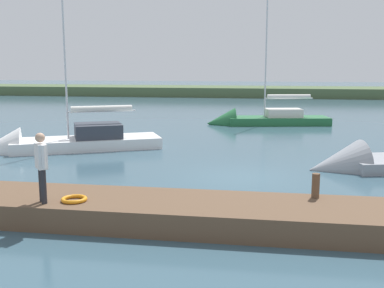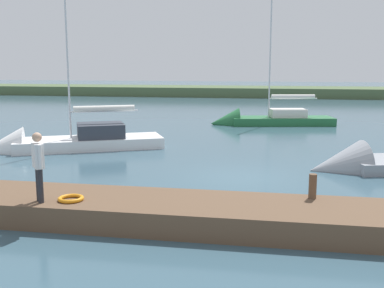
{
  "view_description": "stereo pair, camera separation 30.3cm",
  "coord_description": "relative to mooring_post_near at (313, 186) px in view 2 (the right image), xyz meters",
  "views": [
    {
      "loc": [
        -0.8,
        16.67,
        4.07
      ],
      "look_at": [
        1.89,
        -0.04,
        1.18
      ],
      "focal_mm": 43.55,
      "sensor_mm": 36.0,
      "label": 1
    },
    {
      "loc": [
        -1.1,
        16.62,
        4.07
      ],
      "look_at": [
        1.89,
        -0.04,
        1.18
      ],
      "focal_mm": 43.55,
      "sensor_mm": 36.0,
      "label": 2
    }
  ],
  "objects": [
    {
      "name": "sailboat_mid_channel",
      "position": [
        1.89,
        -20.0,
        -0.77
      ],
      "size": [
        8.59,
        3.68,
        10.0
      ],
      "rotation": [
        0.0,
        0.0,
        0.19
      ],
      "color": "#236638",
      "rests_on": "ground_plane"
    },
    {
      "name": "dock_pier",
      "position": [
        2.12,
        0.83,
        -0.64
      ],
      "size": [
        21.2,
        2.36,
        0.64
      ],
      "primitive_type": "cube",
      "color": "brown",
      "rests_on": "ground_plane"
    },
    {
      "name": "sailboat_behind_pier",
      "position": [
        11.22,
        -8.64,
        -0.81
      ],
      "size": [
        8.77,
        5.76,
        10.09
      ],
      "rotation": [
        0.0,
        0.0,
        0.44
      ],
      "color": "white",
      "rests_on": "ground_plane"
    },
    {
      "name": "far_shoreline",
      "position": [
        2.12,
        -49.73,
        -0.96
      ],
      "size": [
        180.0,
        8.0,
        2.4
      ],
      "primitive_type": "cube",
      "color": "#4C603D",
      "rests_on": "ground_plane"
    },
    {
      "name": "person_on_dock",
      "position": [
        6.82,
        1.53,
        0.71
      ],
      "size": [
        0.47,
        0.54,
        1.78
      ],
      "rotation": [
        0.0,
        0.0,
        0.68
      ],
      "color": "#28282D",
      "rests_on": "dock_pier"
    },
    {
      "name": "ground_plane",
      "position": [
        2.12,
        -4.54,
        -0.96
      ],
      "size": [
        200.0,
        200.0,
        0.0
      ],
      "primitive_type": "plane",
      "color": "#385666"
    },
    {
      "name": "mooring_post_near",
      "position": [
        0.0,
        0.0,
        0.0
      ],
      "size": [
        0.2,
        0.2,
        0.65
      ],
      "primitive_type": "cylinder",
      "color": "brown",
      "rests_on": "dock_pier"
    },
    {
      "name": "life_ring_buoy",
      "position": [
        6.11,
        1.3,
        -0.27
      ],
      "size": [
        0.66,
        0.66,
        0.1
      ],
      "primitive_type": "torus",
      "color": "orange",
      "rests_on": "dock_pier"
    }
  ]
}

